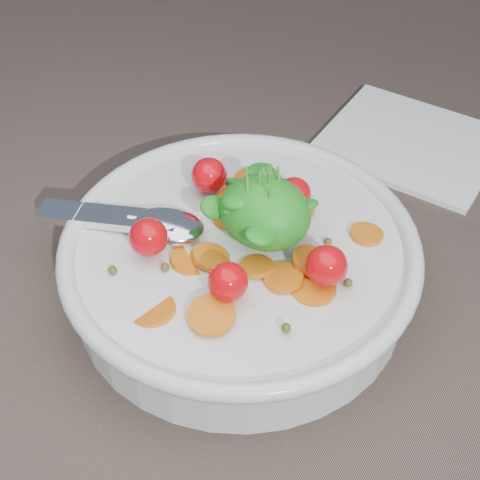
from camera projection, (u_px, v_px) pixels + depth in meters
The scene contains 3 objects.
ground at pixel (262, 274), 0.57m from camera, with size 6.00×6.00×0.00m, color brown.
bowl at pixel (240, 260), 0.53m from camera, with size 0.31×0.28×0.12m.
napkin at pixel (410, 143), 0.70m from camera, with size 0.17×0.15×0.01m, color white.
Camera 1 is at (0.19, -0.34, 0.42)m, focal length 50.00 mm.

